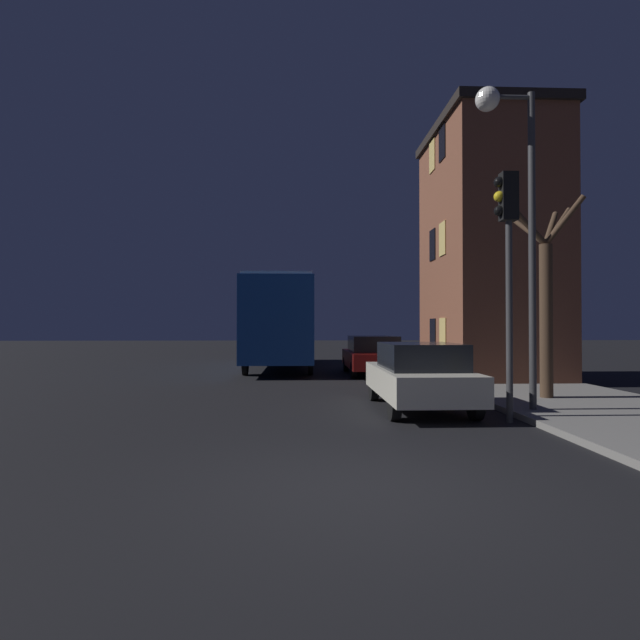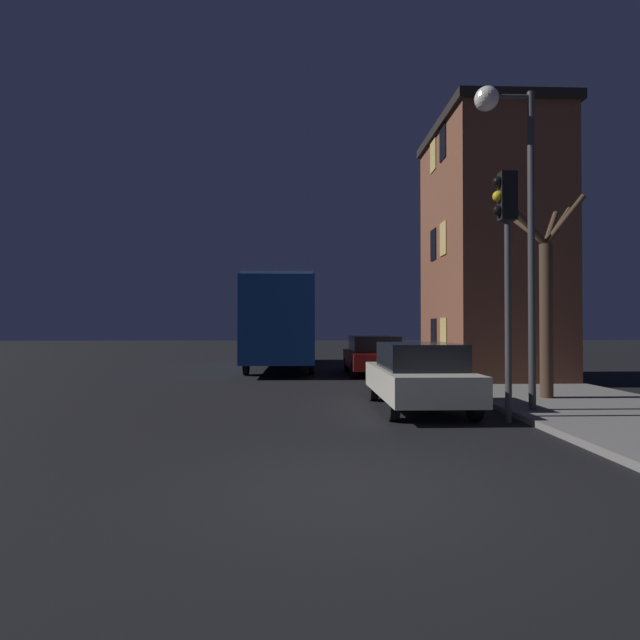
{
  "view_description": "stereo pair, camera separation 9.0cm",
  "coord_description": "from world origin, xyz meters",
  "px_view_note": "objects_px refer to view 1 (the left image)",
  "views": [
    {
      "loc": [
        -0.72,
        -5.47,
        1.78
      ],
      "look_at": [
        -0.14,
        8.36,
        1.97
      ],
      "focal_mm": 28.0,
      "sensor_mm": 36.0,
      "label": 1
    },
    {
      "loc": [
        -0.63,
        -5.47,
        1.78
      ],
      "look_at": [
        -0.14,
        8.36,
        1.97
      ],
      "focal_mm": 28.0,
      "sensor_mm": 36.0,
      "label": 2
    }
  ],
  "objects_px": {
    "car_mid_lane": "(372,355)",
    "streetlamp": "(511,176)",
    "car_near_lane": "(419,375)",
    "bus": "(281,318)",
    "traffic_light": "(507,244)",
    "bare_tree": "(545,297)"
  },
  "relations": [
    {
      "from": "streetlamp",
      "to": "bus",
      "type": "relative_size",
      "value": 0.62
    },
    {
      "from": "traffic_light",
      "to": "car_mid_lane",
      "type": "bearing_deg",
      "value": 97.02
    },
    {
      "from": "bare_tree",
      "to": "bus",
      "type": "relative_size",
      "value": 0.45
    },
    {
      "from": "traffic_light",
      "to": "bare_tree",
      "type": "relative_size",
      "value": 0.99
    },
    {
      "from": "traffic_light",
      "to": "bare_tree",
      "type": "bearing_deg",
      "value": 51.27
    },
    {
      "from": "bus",
      "to": "car_mid_lane",
      "type": "xyz_separation_m",
      "value": [
        3.51,
        -3.3,
        -1.44
      ]
    },
    {
      "from": "traffic_light",
      "to": "car_near_lane",
      "type": "height_order",
      "value": "traffic_light"
    },
    {
      "from": "car_near_lane",
      "to": "car_mid_lane",
      "type": "relative_size",
      "value": 0.94
    },
    {
      "from": "traffic_light",
      "to": "bare_tree",
      "type": "distance_m",
      "value": 3.21
    },
    {
      "from": "bus",
      "to": "streetlamp",
      "type": "bearing_deg",
      "value": -67.11
    },
    {
      "from": "car_mid_lane",
      "to": "traffic_light",
      "type": "bearing_deg",
      "value": -82.98
    },
    {
      "from": "bare_tree",
      "to": "car_near_lane",
      "type": "distance_m",
      "value": 3.78
    },
    {
      "from": "bare_tree",
      "to": "car_near_lane",
      "type": "bearing_deg",
      "value": -164.45
    },
    {
      "from": "car_near_lane",
      "to": "car_mid_lane",
      "type": "xyz_separation_m",
      "value": [
        0.15,
        7.86,
        -0.01
      ]
    },
    {
      "from": "car_mid_lane",
      "to": "streetlamp",
      "type": "bearing_deg",
      "value": -79.9
    },
    {
      "from": "bus",
      "to": "car_mid_lane",
      "type": "relative_size",
      "value": 2.44
    },
    {
      "from": "bus",
      "to": "bare_tree",
      "type": "bearing_deg",
      "value": -57.28
    },
    {
      "from": "streetlamp",
      "to": "car_mid_lane",
      "type": "height_order",
      "value": "streetlamp"
    },
    {
      "from": "streetlamp",
      "to": "bus",
      "type": "distance_m",
      "value": 13.25
    },
    {
      "from": "bare_tree",
      "to": "car_mid_lane",
      "type": "distance_m",
      "value": 7.81
    },
    {
      "from": "bus",
      "to": "car_mid_lane",
      "type": "distance_m",
      "value": 5.03
    },
    {
      "from": "streetlamp",
      "to": "traffic_light",
      "type": "distance_m",
      "value": 1.7
    }
  ]
}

